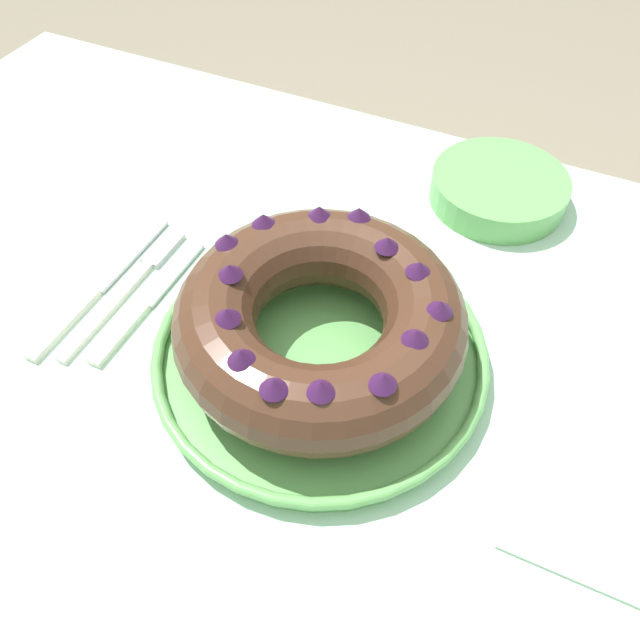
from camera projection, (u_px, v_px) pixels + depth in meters
ground_plane at (326, 591)px, 1.20m from camera, size 8.00×8.00×0.00m
dining_table at (330, 419)px, 0.70m from camera, size 1.55×0.93×0.72m
serving_dish at (320, 353)px, 0.64m from camera, size 0.34×0.34×0.03m
bundt_cake at (320, 320)px, 0.60m from camera, size 0.29×0.29×0.09m
fork at (133, 282)px, 0.72m from camera, size 0.02×0.22×0.01m
serving_knife at (93, 293)px, 0.71m from camera, size 0.02×0.24×0.01m
cake_knife at (142, 307)px, 0.70m from camera, size 0.02×0.20×0.01m
side_bowl at (499, 189)px, 0.80m from camera, size 0.17×0.17×0.04m
napkin at (601, 527)px, 0.54m from camera, size 0.16×0.11×0.00m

